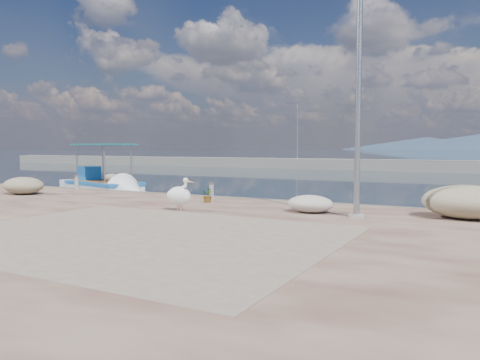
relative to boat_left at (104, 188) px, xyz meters
name	(u,v)px	position (x,y,z in m)	size (l,w,h in m)	color
ground	(179,232)	(10.65, -7.73, -0.25)	(1400.00, 1400.00, 0.00)	#162635
quay_patch	(137,234)	(11.65, -10.73, 0.26)	(9.00, 7.00, 0.01)	gray
breakwater	(404,165)	(10.65, 32.27, 0.36)	(120.00, 2.20, 7.50)	gray
boat_left	(104,188)	(0.00, 0.00, 0.00)	(6.87, 3.73, 3.15)	white
pelican	(179,195)	(10.15, -7.00, 0.75)	(1.11, 0.62, 1.06)	tan
lamp_post	(359,100)	(15.41, -5.77, 3.55)	(0.44, 0.96, 7.00)	gray
bollard_near	(211,190)	(9.43, -3.95, 0.62)	(0.22, 0.22, 0.67)	gray
bollard_far	(77,182)	(1.62, -3.35, 0.64)	(0.23, 0.23, 0.71)	gray
potted_plant	(208,195)	(9.77, -4.70, 0.52)	(0.48, 0.42, 0.54)	#33722D
net_pile_c	(467,202)	(18.17, -4.52, 0.73)	(2.41, 1.72, 0.95)	tan
net_pile_b	(23,186)	(1.20, -5.86, 0.62)	(1.87, 1.46, 0.73)	tan
net_pile_d	(310,204)	(13.88, -5.39, 0.52)	(1.42, 1.07, 0.53)	beige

